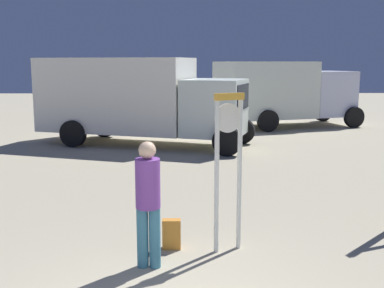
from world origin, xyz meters
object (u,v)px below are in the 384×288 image
object	(u,v)px
standing_clock	(228,155)
backpack	(172,234)
person_near_clock	(148,198)
box_truck_far	(283,91)
box_truck_near	(135,98)

from	to	relation	value
standing_clock	backpack	distance (m)	1.50
person_near_clock	box_truck_far	bearing A→B (deg)	71.62
person_near_clock	box_truck_far	world-z (taller)	box_truck_far
standing_clock	person_near_clock	size ratio (longest dim) A/B	1.34
standing_clock	person_near_clock	xyz separation A→B (m)	(-1.14, -0.60, -0.47)
box_truck_far	box_truck_near	bearing A→B (deg)	-143.52
backpack	box_truck_far	distance (m)	14.65
standing_clock	box_truck_far	distance (m)	14.41
backpack	box_truck_near	distance (m)	9.64
standing_clock	box_truck_near	bearing A→B (deg)	103.79
person_near_clock	box_truck_far	size ratio (longest dim) A/B	0.27
box_truck_near	box_truck_far	xyz separation A→B (m)	(6.01, 4.45, -0.05)
box_truck_near	box_truck_far	world-z (taller)	box_truck_near
standing_clock	box_truck_near	distance (m)	9.76
standing_clock	person_near_clock	distance (m)	1.37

